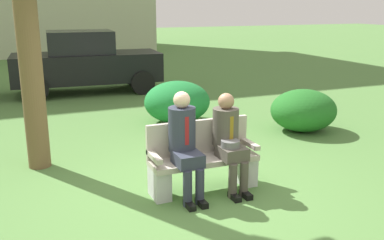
# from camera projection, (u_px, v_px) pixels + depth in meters

# --- Properties ---
(ground_plane) EXTENTS (80.00, 80.00, 0.00)m
(ground_plane) POSITION_uv_depth(u_px,v_px,m) (194.00, 195.00, 5.52)
(ground_plane) COLOR #4F7B3C
(park_bench) EXTENTS (1.41, 0.44, 0.90)m
(park_bench) POSITION_uv_depth(u_px,v_px,m) (202.00, 160.00, 5.63)
(park_bench) COLOR #B7AD9E
(park_bench) RESTS_ON ground
(seated_man_left) EXTENTS (0.34, 0.72, 1.33)m
(seated_man_left) POSITION_uv_depth(u_px,v_px,m) (184.00, 140.00, 5.33)
(seated_man_left) COLOR #2D3342
(seated_man_left) RESTS_ON ground
(seated_man_right) EXTENTS (0.34, 0.72, 1.26)m
(seated_man_right) POSITION_uv_depth(u_px,v_px,m) (229.00, 137.00, 5.56)
(seated_man_right) COLOR #4C473D
(seated_man_right) RESTS_ON ground
(shrub_near_bench) EXTENTS (1.36, 1.25, 0.85)m
(shrub_near_bench) POSITION_uv_depth(u_px,v_px,m) (177.00, 102.00, 8.88)
(shrub_near_bench) COLOR #1E7C35
(shrub_near_bench) RESTS_ON ground
(shrub_mid_lawn) EXTENTS (1.28, 1.17, 0.80)m
(shrub_mid_lawn) POSITION_uv_depth(u_px,v_px,m) (303.00, 110.00, 8.28)
(shrub_mid_lawn) COLOR #226922
(shrub_mid_lawn) RESTS_ON ground
(parked_car_far) EXTENTS (4.00, 1.94, 1.68)m
(parked_car_far) POSITION_uv_depth(u_px,v_px,m) (86.00, 62.00, 11.79)
(parked_car_far) COLOR black
(parked_car_far) RESTS_ON ground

